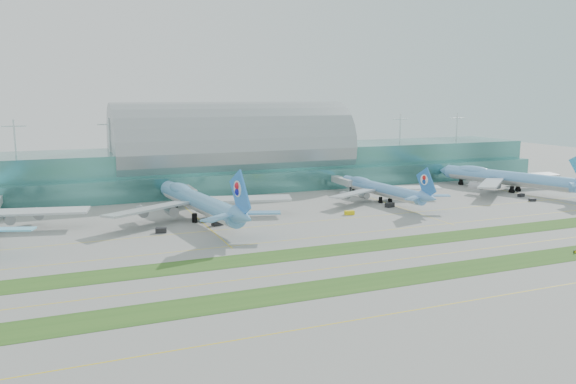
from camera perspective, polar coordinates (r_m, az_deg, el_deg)
name	(u,v)px	position (r m, az deg, el deg)	size (l,w,h in m)	color
ground	(356,249)	(172.92, 6.91, -5.81)	(700.00, 700.00, 0.00)	gray
terminal	(234,159)	(287.80, -5.54, 3.34)	(340.00, 69.10, 36.00)	#3D7A75
grass_strip_near	(408,276)	(150.13, 12.14, -8.38)	(420.00, 12.00, 0.08)	#2D591E
grass_strip_far	(353,248)	(174.59, 6.59, -5.64)	(420.00, 12.00, 0.08)	#2D591E
taxiline_a	(459,303)	(135.08, 16.98, -10.69)	(420.00, 0.35, 0.01)	yellow
taxiline_b	(380,262)	(161.32, 9.33, -7.02)	(420.00, 0.35, 0.01)	yellow
taxiline_c	(330,236)	(188.30, 4.25, -4.47)	(420.00, 0.35, 0.01)	yellow
taxiline_d	(303,222)	(207.68, 1.56, -3.10)	(420.00, 0.35, 0.01)	yellow
airliner_b	(198,200)	(214.57, -9.15, -0.85)	(73.39, 84.02, 23.16)	#5B9BCA
airliner_c	(380,188)	(251.83, 9.36, 0.37)	(58.60, 66.84, 18.39)	#64A1DE
airliner_d	(507,177)	(295.13, 21.32, 1.43)	(67.33, 78.33, 22.28)	#6DB1F0
gse_c	(161,230)	(196.56, -12.77, -3.82)	(3.64, 2.03, 1.74)	black
gse_d	(218,223)	(204.20, -7.15, -3.13)	(4.28, 2.19, 1.82)	black
gse_e	(349,213)	(221.96, 6.26, -2.11)	(3.82, 1.75, 1.58)	yellow
gse_f	(390,205)	(239.24, 10.30, -1.31)	(3.81, 2.21, 1.86)	black
gse_g	(532,200)	(271.31, 23.57, -0.73)	(3.04, 1.55, 1.32)	black
gse_h	(521,195)	(281.01, 22.60, -0.31)	(3.54, 1.87, 1.46)	black
taxiway_sign_east	(576,251)	(188.28, 27.18, -5.40)	(2.31, 0.98, 1.00)	black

